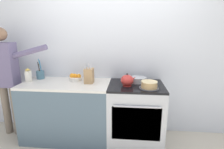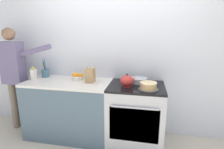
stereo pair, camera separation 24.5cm
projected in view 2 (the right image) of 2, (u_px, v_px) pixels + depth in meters
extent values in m
cube|color=silver|center=(118.00, 53.00, 2.75)|extent=(8.00, 0.04, 2.60)
cube|color=#4C6070|center=(69.00, 110.00, 2.77)|extent=(1.30, 0.65, 0.86)
cube|color=silver|center=(68.00, 83.00, 2.66)|extent=(1.30, 0.65, 0.03)
cube|color=#B7BABF|center=(135.00, 115.00, 2.57)|extent=(0.79, 0.65, 0.86)
cube|color=black|center=(134.00, 125.00, 2.26)|extent=(0.64, 0.01, 0.48)
cylinder|color=#B7BABF|center=(134.00, 108.00, 2.18)|extent=(0.59, 0.02, 0.02)
cube|color=black|center=(136.00, 86.00, 2.46)|extent=(0.79, 0.65, 0.03)
cylinder|color=#4C4C51|center=(148.00, 89.00, 2.28)|extent=(0.26, 0.26, 0.01)
cylinder|color=tan|center=(148.00, 87.00, 2.28)|extent=(0.21, 0.21, 0.04)
cylinder|color=tan|center=(149.00, 84.00, 2.27)|extent=(0.21, 0.21, 0.04)
cylinder|color=beige|center=(149.00, 83.00, 2.26)|extent=(0.22, 0.22, 0.01)
cylinder|color=red|center=(127.00, 86.00, 2.43)|extent=(0.13, 0.13, 0.01)
ellipsoid|color=red|center=(127.00, 81.00, 2.42)|extent=(0.18, 0.18, 0.15)
cone|color=red|center=(133.00, 79.00, 2.39)|extent=(0.09, 0.04, 0.08)
sphere|color=black|center=(127.00, 74.00, 2.39)|extent=(0.02, 0.02, 0.02)
cylinder|color=#B7BABF|center=(139.00, 81.00, 2.57)|extent=(0.23, 0.23, 0.07)
torus|color=#B7BABF|center=(139.00, 78.00, 2.56)|extent=(0.25, 0.25, 0.01)
cube|color=tan|center=(90.00, 75.00, 2.59)|extent=(0.13, 0.15, 0.22)
cylinder|color=#B2B2B7|center=(86.00, 66.00, 2.53)|extent=(0.01, 0.04, 0.09)
cylinder|color=#B2B2B7|center=(89.00, 65.00, 2.52)|extent=(0.01, 0.04, 0.10)
cylinder|color=#B2B2B7|center=(91.00, 66.00, 2.52)|extent=(0.01, 0.04, 0.08)
cylinder|color=#B2B2B7|center=(87.00, 66.00, 2.56)|extent=(0.01, 0.03, 0.07)
cylinder|color=#B2B2B7|center=(90.00, 66.00, 2.56)|extent=(0.01, 0.03, 0.06)
cylinder|color=#477084|center=(46.00, 73.00, 2.91)|extent=(0.12, 0.12, 0.13)
cylinder|color=black|center=(44.00, 68.00, 2.86)|extent=(0.04, 0.02, 0.23)
cylinder|color=teal|center=(46.00, 66.00, 2.86)|extent=(0.03, 0.05, 0.28)
cylinder|color=teal|center=(46.00, 67.00, 2.87)|extent=(0.02, 0.04, 0.26)
cylinder|color=#A37A51|center=(44.00, 67.00, 2.90)|extent=(0.03, 0.03, 0.25)
cylinder|color=silver|center=(78.00, 78.00, 2.75)|extent=(0.20, 0.20, 0.05)
sphere|color=orange|center=(81.00, 75.00, 2.73)|extent=(0.07, 0.07, 0.07)
sphere|color=orange|center=(77.00, 75.00, 2.75)|extent=(0.07, 0.07, 0.07)
sphere|color=orange|center=(77.00, 75.00, 2.74)|extent=(0.07, 0.07, 0.07)
sphere|color=orange|center=(75.00, 75.00, 2.74)|extent=(0.08, 0.08, 0.08)
cube|color=white|center=(34.00, 74.00, 2.74)|extent=(0.07, 0.07, 0.17)
pyramid|color=#E0BC4C|center=(33.00, 67.00, 2.72)|extent=(0.07, 0.07, 0.03)
cylinder|color=#7A6B5B|center=(14.00, 105.00, 2.98)|extent=(0.11, 0.11, 0.81)
cylinder|color=#7A6B5B|center=(23.00, 106.00, 2.95)|extent=(0.11, 0.11, 0.81)
cube|color=slate|center=(12.00, 63.00, 2.79)|extent=(0.34, 0.20, 0.67)
cylinder|color=slate|center=(1.00, 59.00, 2.82)|extent=(0.08, 0.08, 0.57)
cylinder|color=slate|center=(34.00, 51.00, 2.67)|extent=(0.57, 0.08, 0.22)
sphere|color=#846047|center=(8.00, 34.00, 2.68)|extent=(0.19, 0.19, 0.19)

